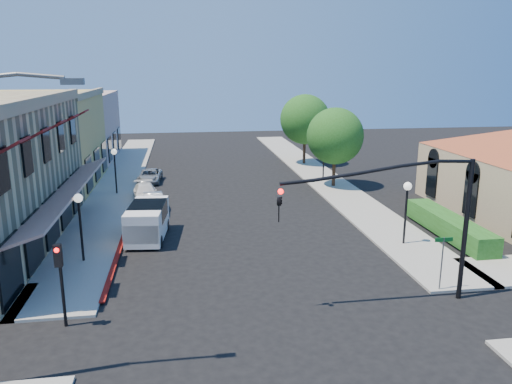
{
  "coord_description": "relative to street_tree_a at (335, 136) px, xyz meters",
  "views": [
    {
      "loc": [
        -3.42,
        -16.5,
        9.51
      ],
      "look_at": [
        0.7,
        10.91,
        2.6
      ],
      "focal_mm": 35.0,
      "sensor_mm": 36.0,
      "label": 1
    }
  ],
  "objects": [
    {
      "name": "parked_car_a",
      "position": [
        -14.71,
        -10.0,
        -3.55
      ],
      "size": [
        1.81,
        3.88,
        1.28
      ],
      "primitive_type": "imported",
      "rotation": [
        0.0,
        0.0,
        -0.08
      ],
      "color": "black",
      "rests_on": "ground"
    },
    {
      "name": "hedge",
      "position": [
        2.9,
        -13.0,
        -4.19
      ],
      "size": [
        1.4,
        8.0,
        1.1
      ],
      "primitive_type": "cube",
      "color": "#205117",
      "rests_on": "ground"
    },
    {
      "name": "sidewalk_left",
      "position": [
        -17.55,
        5.0,
        -4.13
      ],
      "size": [
        3.5,
        50.0,
        0.12
      ],
      "primitive_type": "cube",
      "color": "gray",
      "rests_on": "ground"
    },
    {
      "name": "curb_red_strip",
      "position": [
        -15.7,
        -14.0,
        -4.19
      ],
      "size": [
        0.25,
        10.0,
        0.06
      ],
      "primitive_type": "cube",
      "color": "maroon",
      "rests_on": "ground"
    },
    {
      "name": "parked_car_b",
      "position": [
        -14.26,
        -5.04,
        -3.59
      ],
      "size": [
        1.7,
        3.79,
        1.21
      ],
      "primitive_type": "imported",
      "rotation": [
        0.0,
        0.0,
        0.12
      ],
      "color": "#B6BABC",
      "rests_on": "ground"
    },
    {
      "name": "sidewalk_right",
      "position": [
        -0.05,
        5.0,
        -4.13
      ],
      "size": [
        3.5,
        50.0,
        0.12
      ],
      "primitive_type": "cube",
      "color": "gray",
      "rests_on": "ground"
    },
    {
      "name": "lamppost_left_far",
      "position": [
        -17.3,
        0.0,
        -1.46
      ],
      "size": [
        0.44,
        0.44,
        3.57
      ],
      "color": "black",
      "rests_on": "ground"
    },
    {
      "name": "ground",
      "position": [
        -8.8,
        -22.0,
        -4.19
      ],
      "size": [
        120.0,
        120.0,
        0.0
      ],
      "primitive_type": "plane",
      "color": "black",
      "rests_on": "ground"
    },
    {
      "name": "secondary_signal",
      "position": [
        -16.8,
        -20.59,
        -1.88
      ],
      "size": [
        0.28,
        0.42,
        3.32
      ],
      "color": "black",
      "rests_on": "ground"
    },
    {
      "name": "lamppost_right_near",
      "position": [
        -0.3,
        -14.0,
        -1.46
      ],
      "size": [
        0.44,
        0.44,
        3.57
      ],
      "color": "black",
      "rests_on": "ground"
    },
    {
      "name": "lamppost_left_near",
      "position": [
        -17.3,
        -14.0,
        -1.46
      ],
      "size": [
        0.44,
        0.44,
        3.57
      ],
      "color": "black",
      "rests_on": "ground"
    },
    {
      "name": "yellow_stucco_building",
      "position": [
        -24.3,
        4.0,
        -0.39
      ],
      "size": [
        10.0,
        12.0,
        7.6
      ],
      "primitive_type": "cube",
      "color": "tan",
      "rests_on": "ground"
    },
    {
      "name": "parked_car_d",
      "position": [
        -15.0,
        4.0,
        -3.65
      ],
      "size": [
        2.12,
        4.07,
        1.1
      ],
      "primitive_type": "imported",
      "rotation": [
        0.0,
        0.0,
        -0.08
      ],
      "color": "gray",
      "rests_on": "ground"
    },
    {
      "name": "street_tree_b",
      "position": [
        0.0,
        10.0,
        0.35
      ],
      "size": [
        4.94,
        4.94,
        7.02
      ],
      "color": "#352015",
      "rests_on": "ground"
    },
    {
      "name": "street_name_sign",
      "position": [
        -1.3,
        -19.8,
        -2.5
      ],
      "size": [
        0.8,
        0.06,
        2.5
      ],
      "color": "#595B5E",
      "rests_on": "ground"
    },
    {
      "name": "signal_mast_arm",
      "position": [
        -2.94,
        -20.5,
        -0.11
      ],
      "size": [
        8.01,
        0.39,
        6.0
      ],
      "color": "black",
      "rests_on": "ground"
    },
    {
      "name": "parked_car_c",
      "position": [
        -15.0,
        -2.0,
        -3.61
      ],
      "size": [
        2.12,
        4.18,
        1.16
      ],
      "primitive_type": "imported",
      "rotation": [
        0.0,
        0.0,
        0.13
      ],
      "color": "silver",
      "rests_on": "ground"
    },
    {
      "name": "pink_stucco_building",
      "position": [
        -24.3,
        16.0,
        -0.69
      ],
      "size": [
        10.0,
        12.0,
        7.0
      ],
      "primitive_type": "cube",
      "color": "tan",
      "rests_on": "ground"
    },
    {
      "name": "lamppost_right_far",
      "position": [
        -0.3,
        2.0,
        -1.46
      ],
      "size": [
        0.44,
        0.44,
        3.57
      ],
      "color": "black",
      "rests_on": "ground"
    },
    {
      "name": "street_tree_a",
      "position": [
        0.0,
        0.0,
        0.0
      ],
      "size": [
        4.56,
        4.56,
        6.48
      ],
      "color": "#352015",
      "rests_on": "ground"
    },
    {
      "name": "white_van",
      "position": [
        -14.3,
        -10.81,
        -3.05
      ],
      "size": [
        2.34,
        4.61,
        1.97
      ],
      "color": "white",
      "rests_on": "ground"
    }
  ]
}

